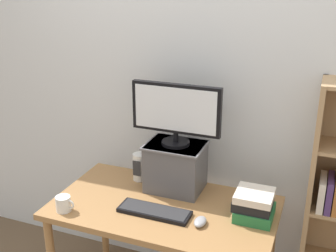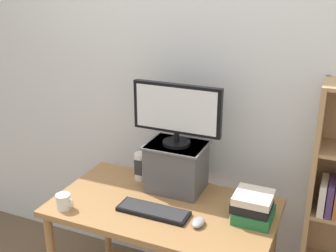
% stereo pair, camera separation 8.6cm
% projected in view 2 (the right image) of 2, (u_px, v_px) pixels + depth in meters
% --- Properties ---
extents(back_wall, '(7.00, 0.08, 2.60)m').
position_uv_depth(back_wall, '(196.00, 94.00, 2.70)').
color(back_wall, silver).
rests_on(back_wall, ground_plane).
extents(desk, '(1.29, 0.72, 0.76)m').
position_uv_depth(desk, '(163.00, 218.00, 2.48)').
color(desk, '#9E7042').
rests_on(desk, ground_plane).
extents(riser_box, '(0.35, 0.28, 0.30)m').
position_uv_depth(riser_box, '(176.00, 166.00, 2.58)').
color(riser_box, '#515156').
rests_on(riser_box, desk).
extents(computer_monitor, '(0.54, 0.17, 0.37)m').
position_uv_depth(computer_monitor, '(177.00, 112.00, 2.46)').
color(computer_monitor, black).
rests_on(computer_monitor, riser_box).
extents(keyboard, '(0.41, 0.14, 0.02)m').
position_uv_depth(keyboard, '(153.00, 211.00, 2.37)').
color(keyboard, black).
rests_on(keyboard, desk).
extents(computer_mouse, '(0.06, 0.10, 0.04)m').
position_uv_depth(computer_mouse, '(198.00, 222.00, 2.25)').
color(computer_mouse, '#99999E').
rests_on(computer_mouse, desk).
extents(book_stack, '(0.22, 0.21, 0.16)m').
position_uv_depth(book_stack, '(253.00, 207.00, 2.29)').
color(book_stack, '#236B38').
rests_on(book_stack, desk).
extents(coffee_mug, '(0.11, 0.09, 0.09)m').
position_uv_depth(coffee_mug, '(64.00, 202.00, 2.40)').
color(coffee_mug, white).
rests_on(coffee_mug, desk).
extents(desk_speaker, '(0.09, 0.09, 0.18)m').
position_uv_depth(desk_speaker, '(141.00, 166.00, 2.73)').
color(desk_speaker, silver).
rests_on(desk_speaker, desk).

